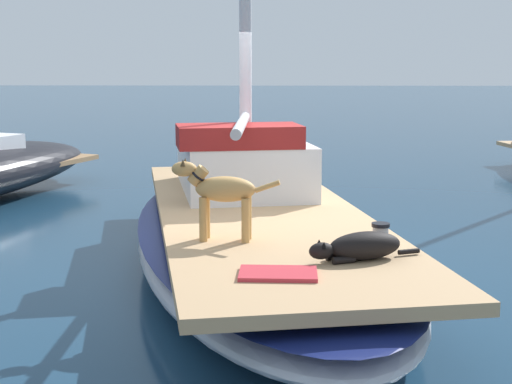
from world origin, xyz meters
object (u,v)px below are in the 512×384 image
dog_tan (220,192)px  deck_towel (278,274)px  sailboat_main (258,239)px  dog_black (361,246)px  deck_winch (380,236)px

dog_tan → deck_towel: bearing=-65.5°
sailboat_main → dog_tan: bearing=-101.9°
dog_black → deck_winch: bearing=61.9°
dog_black → sailboat_main: bearing=112.3°
deck_winch → dog_tan: bearing=169.4°
dog_black → deck_winch: dog_black is taller
sailboat_main → deck_towel: deck_towel is taller
deck_winch → sailboat_main: bearing=122.1°
sailboat_main → deck_winch: size_ratio=36.07×
sailboat_main → dog_black: (0.84, -2.04, 0.43)m
deck_towel → dog_tan: bearing=114.5°
dog_black → dog_tan: size_ratio=0.98×
dog_tan → deck_winch: (1.34, -0.25, -0.32)m
dog_tan → deck_winch: 1.40m
deck_winch → deck_towel: deck_winch is taller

